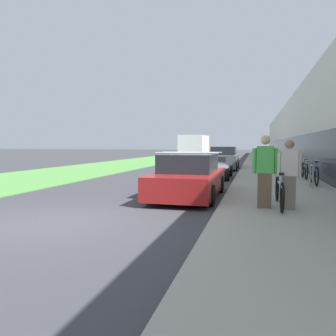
% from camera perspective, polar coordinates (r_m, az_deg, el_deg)
% --- Properties ---
extents(ground_plane, '(220.00, 220.00, 0.00)m').
position_cam_1_polar(ground_plane, '(7.67, -19.24, -9.12)').
color(ground_plane, '#38383D').
extents(sidewalk_slab, '(3.74, 70.00, 0.15)m').
position_cam_1_polar(sidewalk_slab, '(27.24, 16.86, 0.42)').
color(sidewalk_slab, gray).
rests_on(sidewalk_slab, ground).
extents(lawn_strip, '(6.68, 70.00, 0.03)m').
position_cam_1_polar(lawn_strip, '(33.19, -5.08, 1.09)').
color(lawn_strip, '#518E42').
rests_on(lawn_strip, ground).
extents(tandem_bicycle, '(0.52, 2.42, 0.91)m').
position_cam_1_polar(tandem_bicycle, '(8.82, 18.84, -3.88)').
color(tandem_bicycle, black).
rests_on(tandem_bicycle, sidewalk_slab).
extents(person_rider, '(0.58, 0.23, 1.70)m').
position_cam_1_polar(person_rider, '(8.49, 20.30, -1.04)').
color(person_rider, '#756B5B').
rests_on(person_rider, sidewalk_slab).
extents(person_bystander, '(0.62, 0.24, 1.81)m').
position_cam_1_polar(person_bystander, '(8.48, 16.51, -0.57)').
color(person_bystander, brown).
rests_on(person_bystander, sidewalk_slab).
extents(bike_rack_hoop, '(0.05, 0.60, 0.84)m').
position_cam_1_polar(bike_rack_hoop, '(13.07, 23.75, -0.93)').
color(bike_rack_hoop, gray).
rests_on(bike_rack_hoop, sidewalk_slab).
extents(cruiser_bike_nearest, '(0.52, 1.89, 0.95)m').
position_cam_1_polar(cruiser_bike_nearest, '(14.26, 24.09, -1.01)').
color(cruiser_bike_nearest, black).
rests_on(cruiser_bike_nearest, sidewalk_slab).
extents(cruiser_bike_middle, '(0.52, 1.89, 0.94)m').
position_cam_1_polar(cruiser_bike_middle, '(16.49, 22.68, -0.35)').
color(cruiser_bike_middle, black).
rests_on(cruiser_bike_middle, sidewalk_slab).
extents(cruiser_bike_farthest, '(0.52, 1.68, 0.86)m').
position_cam_1_polar(cruiser_bike_farthest, '(18.84, 21.37, 0.10)').
color(cruiser_bike_farthest, black).
rests_on(cruiser_bike_farthest, sidewalk_slab).
extents(parked_sedan_curbside, '(2.02, 4.53, 1.48)m').
position_cam_1_polar(parked_sedan_curbside, '(10.74, 3.69, -1.67)').
color(parked_sedan_curbside, maroon).
rests_on(parked_sedan_curbside, ground).
extents(vintage_roadster_curbside, '(1.78, 4.11, 1.07)m').
position_cam_1_polar(vintage_roadster_curbside, '(17.05, 7.90, -0.19)').
color(vintage_roadster_curbside, '#4C5156').
rests_on(vintage_roadster_curbside, ground).
extents(parked_sedan_far, '(1.98, 4.54, 1.59)m').
position_cam_1_polar(parked_sedan_far, '(23.40, 9.69, 1.57)').
color(parked_sedan_far, '#4C5156').
rests_on(parked_sedan_far, ground).
extents(moving_truck, '(2.55, 6.58, 2.70)m').
position_cam_1_polar(moving_truck, '(35.14, 4.74, 3.48)').
color(moving_truck, orange).
rests_on(moving_truck, ground).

